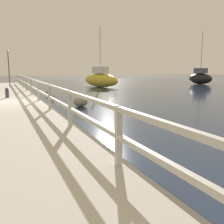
# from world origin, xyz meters

# --- Properties ---
(ground_plane) EXTENTS (120.00, 120.00, 0.00)m
(ground_plane) POSITION_xyz_m (0.00, 0.00, 0.00)
(ground_plane) COLOR #4C473D
(dock_walkway) EXTENTS (3.30, 36.00, 0.23)m
(dock_walkway) POSITION_xyz_m (0.00, 0.00, 0.12)
(dock_walkway) COLOR beige
(dock_walkway) RESTS_ON ground
(railing) EXTENTS (0.10, 32.50, 0.99)m
(railing) POSITION_xyz_m (1.55, 0.00, 0.91)
(railing) COLOR beige
(railing) RESTS_ON dock_walkway
(boulder_mid_strip) EXTENTS (0.40, 0.36, 0.30)m
(boulder_mid_strip) POSITION_xyz_m (2.82, 4.76, 0.15)
(boulder_mid_strip) COLOR slate
(boulder_mid_strip) RESTS_ON ground
(boulder_upstream) EXTENTS (0.71, 0.64, 0.53)m
(boulder_upstream) POSITION_xyz_m (3.30, -1.44, 0.27)
(boulder_upstream) COLOR gray
(boulder_upstream) RESTS_ON ground
(boulder_downstream) EXTENTS (0.37, 0.34, 0.28)m
(boulder_downstream) POSITION_xyz_m (2.59, 2.30, 0.14)
(boulder_downstream) COLOR gray
(boulder_downstream) RESTS_ON ground
(mooring_bollard) EXTENTS (0.19, 0.19, 0.54)m
(mooring_bollard) POSITION_xyz_m (0.12, 1.89, 0.50)
(mooring_bollard) COLOR #333338
(mooring_bollard) RESTS_ON dock_walkway
(dock_lamp) EXTENTS (0.20, 0.20, 3.10)m
(dock_lamp) POSITION_xyz_m (0.55, 10.58, 2.26)
(dock_lamp) COLOR #2D2D33
(dock_lamp) RESTS_ON dock_walkway
(sailboat_black) EXTENTS (1.86, 3.34, 6.00)m
(sailboat_black) POSITION_xyz_m (21.36, 10.84, 0.76)
(sailboat_black) COLOR black
(sailboat_black) RESTS_ON water_surface
(sailboat_yellow) EXTENTS (2.38, 5.59, 5.82)m
(sailboat_yellow) POSITION_xyz_m (8.85, 10.72, 0.78)
(sailboat_yellow) COLOR gold
(sailboat_yellow) RESTS_ON water_surface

